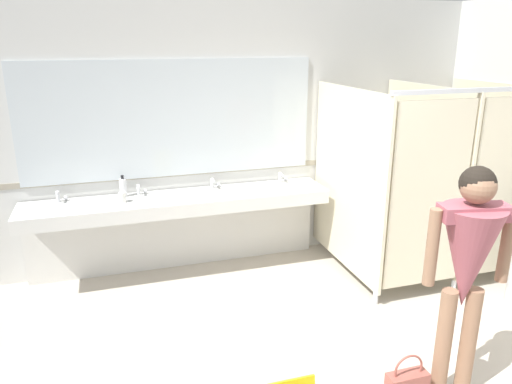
% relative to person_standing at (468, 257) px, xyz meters
% --- Properties ---
extents(wall_back, '(5.84, 0.12, 2.85)m').
position_rel_person_standing_xyz_m(wall_back, '(-0.71, 2.78, 0.36)').
color(wall_back, silver).
rests_on(wall_back, ground_plane).
extents(wall_back_tile_band, '(5.84, 0.01, 0.06)m').
position_rel_person_standing_xyz_m(wall_back_tile_band, '(-0.71, 2.71, -0.02)').
color(wall_back_tile_band, '#9E937F').
rests_on(wall_back_tile_band, wall_back).
extents(vanity_counter, '(3.13, 0.56, 1.00)m').
position_rel_person_standing_xyz_m(vanity_counter, '(-1.54, 2.51, -0.42)').
color(vanity_counter, silver).
rests_on(vanity_counter, ground_plane).
extents(mirror_panel, '(3.03, 0.02, 1.21)m').
position_rel_person_standing_xyz_m(mirror_panel, '(-1.54, 2.71, 0.57)').
color(mirror_panel, silver).
rests_on(mirror_panel, wall_back).
extents(bathroom_stalls, '(1.84, 1.51, 2.02)m').
position_rel_person_standing_xyz_m(bathroom_stalls, '(1.02, 1.75, -0.01)').
color(bathroom_stalls, beige).
rests_on(bathroom_stalls, ground_plane).
extents(person_standing, '(0.58, 0.47, 1.68)m').
position_rel_person_standing_xyz_m(person_standing, '(0.00, 0.00, 0.00)').
color(person_standing, '#8C664C').
rests_on(person_standing, ground_plane).
extents(soap_dispenser, '(0.07, 0.07, 0.23)m').
position_rel_person_standing_xyz_m(soap_dispenser, '(-2.08, 2.59, -0.08)').
color(soap_dispenser, white).
rests_on(soap_dispenser, vanity_counter).
extents(paper_cup, '(0.07, 0.07, 0.11)m').
position_rel_person_standing_xyz_m(paper_cup, '(-2.10, 2.38, -0.13)').
color(paper_cup, white).
rests_on(paper_cup, vanity_counter).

